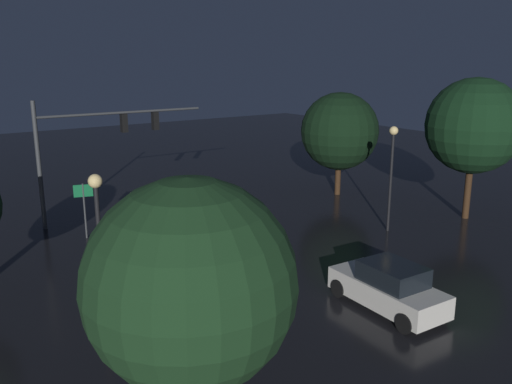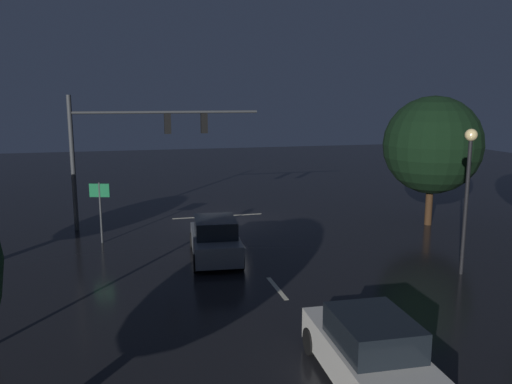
{
  "view_description": "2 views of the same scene",
  "coord_description": "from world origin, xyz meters",
  "px_view_note": "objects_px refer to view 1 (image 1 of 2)",
  "views": [
    {
      "loc": [
        13.56,
        27.87,
        8.63
      ],
      "look_at": [
        -1.2,
        6.85,
        2.17
      ],
      "focal_mm": 37.59,
      "sensor_mm": 36.0,
      "label": 1
    },
    {
      "loc": [
        4.91,
        26.07,
        6.43
      ],
      "look_at": [
        -0.39,
        5.63,
        2.57
      ],
      "focal_mm": 36.12,
      "sensor_mm": 36.0,
      "label": 2
    }
  ],
  "objects_px": {
    "street_lamp_left_kerb": "(392,159)",
    "street_lamp_right_kerb": "(98,224)",
    "tree_left_near": "(340,131)",
    "route_sign": "(84,199)",
    "tree_right_far": "(191,284)",
    "car_approaching": "(203,224)",
    "car_distant": "(389,287)",
    "tree_left_far": "(474,126)",
    "traffic_signal_assembly": "(97,137)"
  },
  "relations": [
    {
      "from": "route_sign",
      "to": "tree_right_far",
      "type": "xyz_separation_m",
      "value": [
        2.8,
        16.17,
        2.14
      ]
    },
    {
      "from": "car_approaching",
      "to": "street_lamp_left_kerb",
      "type": "bearing_deg",
      "value": 153.95
    },
    {
      "from": "traffic_signal_assembly",
      "to": "tree_right_far",
      "type": "xyz_separation_m",
      "value": [
        4.55,
        18.89,
        -0.4
      ]
    },
    {
      "from": "car_distant",
      "to": "tree_left_far",
      "type": "bearing_deg",
      "value": -157.23
    },
    {
      "from": "car_distant",
      "to": "tree_left_far",
      "type": "distance_m",
      "value": 13.74
    },
    {
      "from": "street_lamp_left_kerb",
      "to": "tree_left_near",
      "type": "xyz_separation_m",
      "value": [
        -3.12,
        -7.02,
        0.38
      ]
    },
    {
      "from": "traffic_signal_assembly",
      "to": "car_distant",
      "type": "relative_size",
      "value": 2.1
    },
    {
      "from": "car_approaching",
      "to": "car_distant",
      "type": "relative_size",
      "value": 1.01
    },
    {
      "from": "car_approaching",
      "to": "tree_left_near",
      "type": "bearing_deg",
      "value": -166.17
    },
    {
      "from": "street_lamp_left_kerb",
      "to": "tree_left_near",
      "type": "distance_m",
      "value": 7.69
    },
    {
      "from": "car_distant",
      "to": "tree_left_near",
      "type": "height_order",
      "value": "tree_left_near"
    },
    {
      "from": "car_approaching",
      "to": "street_lamp_right_kerb",
      "type": "bearing_deg",
      "value": 40.27
    },
    {
      "from": "route_sign",
      "to": "tree_right_far",
      "type": "height_order",
      "value": "tree_right_far"
    },
    {
      "from": "car_approaching",
      "to": "tree_left_far",
      "type": "relative_size",
      "value": 0.59
    },
    {
      "from": "car_distant",
      "to": "car_approaching",
      "type": "bearing_deg",
      "value": -80.39
    },
    {
      "from": "car_approaching",
      "to": "street_lamp_right_kerb",
      "type": "xyz_separation_m",
      "value": [
        6.99,
        5.92,
        2.83
      ]
    },
    {
      "from": "car_distant",
      "to": "route_sign",
      "type": "height_order",
      "value": "route_sign"
    },
    {
      "from": "car_distant",
      "to": "street_lamp_right_kerb",
      "type": "distance_m",
      "value": 10.09
    },
    {
      "from": "car_distant",
      "to": "route_sign",
      "type": "relative_size",
      "value": 1.61
    },
    {
      "from": "route_sign",
      "to": "car_approaching",
      "type": "bearing_deg",
      "value": 141.97
    },
    {
      "from": "street_lamp_left_kerb",
      "to": "car_distant",
      "type": "bearing_deg",
      "value": 41.46
    },
    {
      "from": "car_approaching",
      "to": "street_lamp_left_kerb",
      "type": "relative_size",
      "value": 0.84
    },
    {
      "from": "route_sign",
      "to": "tree_left_near",
      "type": "bearing_deg",
      "value": 177.54
    },
    {
      "from": "street_lamp_left_kerb",
      "to": "tree_left_far",
      "type": "bearing_deg",
      "value": 169.83
    },
    {
      "from": "tree_left_far",
      "to": "tree_right_far",
      "type": "xyz_separation_m",
      "value": [
        21.1,
        7.52,
        -0.97
      ]
    },
    {
      "from": "traffic_signal_assembly",
      "to": "tree_left_near",
      "type": "bearing_deg",
      "value": 166.66
    },
    {
      "from": "car_distant",
      "to": "tree_left_near",
      "type": "bearing_deg",
      "value": -127.27
    },
    {
      "from": "traffic_signal_assembly",
      "to": "street_lamp_right_kerb",
      "type": "xyz_separation_m",
      "value": [
        4.2,
        12.2,
        -0.9
      ]
    },
    {
      "from": "street_lamp_left_kerb",
      "to": "street_lamp_right_kerb",
      "type": "xyz_separation_m",
      "value": [
        15.49,
        1.77,
        -0.1
      ]
    },
    {
      "from": "car_distant",
      "to": "tree_left_near",
      "type": "xyz_separation_m",
      "value": [
        -9.9,
        -13.01,
        3.31
      ]
    },
    {
      "from": "tree_right_far",
      "to": "tree_left_far",
      "type": "bearing_deg",
      "value": -160.39
    },
    {
      "from": "route_sign",
      "to": "tree_left_far",
      "type": "relative_size",
      "value": 0.36
    },
    {
      "from": "car_distant",
      "to": "tree_right_far",
      "type": "distance_m",
      "value": 9.97
    },
    {
      "from": "traffic_signal_assembly",
      "to": "car_approaching",
      "type": "relative_size",
      "value": 2.07
    },
    {
      "from": "tree_left_far",
      "to": "tree_right_far",
      "type": "height_order",
      "value": "tree_left_far"
    },
    {
      "from": "car_approaching",
      "to": "tree_right_far",
      "type": "xyz_separation_m",
      "value": [
        7.35,
        12.61,
        3.33
      ]
    },
    {
      "from": "car_approaching",
      "to": "tree_left_near",
      "type": "distance_m",
      "value": 12.41
    },
    {
      "from": "street_lamp_left_kerb",
      "to": "street_lamp_right_kerb",
      "type": "height_order",
      "value": "street_lamp_left_kerb"
    },
    {
      "from": "street_lamp_left_kerb",
      "to": "tree_left_far",
      "type": "height_order",
      "value": "tree_left_far"
    },
    {
      "from": "traffic_signal_assembly",
      "to": "tree_left_near",
      "type": "relative_size",
      "value": 1.42
    },
    {
      "from": "car_approaching",
      "to": "tree_left_near",
      "type": "relative_size",
      "value": 0.68
    },
    {
      "from": "street_lamp_left_kerb",
      "to": "tree_left_near",
      "type": "relative_size",
      "value": 0.82
    },
    {
      "from": "street_lamp_right_kerb",
      "to": "tree_right_far",
      "type": "height_order",
      "value": "tree_right_far"
    },
    {
      "from": "traffic_signal_assembly",
      "to": "tree_left_far",
      "type": "bearing_deg",
      "value": 145.49
    },
    {
      "from": "traffic_signal_assembly",
      "to": "tree_left_near",
      "type": "distance_m",
      "value": 14.82
    },
    {
      "from": "tree_right_far",
      "to": "traffic_signal_assembly",
      "type": "bearing_deg",
      "value": -103.55
    },
    {
      "from": "route_sign",
      "to": "tree_left_near",
      "type": "relative_size",
      "value": 0.42
    },
    {
      "from": "street_lamp_right_kerb",
      "to": "tree_left_far",
      "type": "bearing_deg",
      "value": -177.72
    },
    {
      "from": "car_approaching",
      "to": "route_sign",
      "type": "xyz_separation_m",
      "value": [
        4.55,
        -3.55,
        1.19
      ]
    },
    {
      "from": "traffic_signal_assembly",
      "to": "car_approaching",
      "type": "xyz_separation_m",
      "value": [
        -2.79,
        6.28,
        -3.74
      ]
    }
  ]
}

